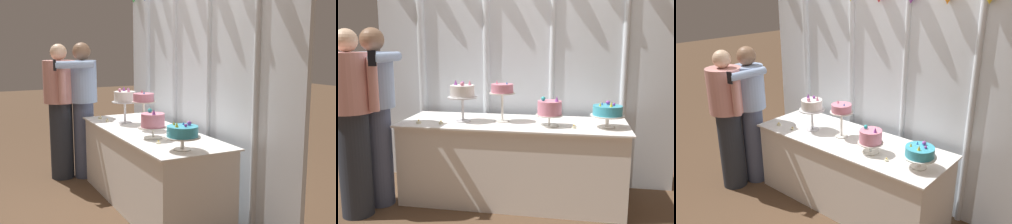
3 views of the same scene
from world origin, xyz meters
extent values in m
plane|color=brown|center=(0.00, 0.00, 0.00)|extent=(24.00, 24.00, 0.00)
cube|color=silver|center=(0.00, 0.61, 1.28)|extent=(3.15, 0.04, 2.56)
cylinder|color=silver|center=(-1.09, 0.58, 1.28)|extent=(0.08, 0.08, 2.56)
cylinder|color=silver|center=(-0.37, 0.58, 1.28)|extent=(0.07, 0.07, 2.56)
cylinder|color=silver|center=(0.32, 0.58, 1.28)|extent=(0.05, 0.05, 2.56)
cylinder|color=silver|center=(1.04, 0.58, 1.28)|extent=(0.06, 0.06, 2.56)
cube|color=white|center=(0.00, 0.10, 0.38)|extent=(2.05, 0.70, 0.75)
cube|color=white|center=(0.00, 0.10, 0.76)|extent=(2.10, 0.75, 0.01)
cylinder|color=silver|center=(-0.47, 0.03, 0.77)|extent=(0.14, 0.14, 0.01)
cylinder|color=silver|center=(-0.47, 0.03, 0.89)|extent=(0.02, 0.02, 0.21)
cylinder|color=silver|center=(-0.47, 0.03, 1.00)|extent=(0.28, 0.28, 0.01)
cylinder|color=white|center=(-0.47, 0.03, 1.06)|extent=(0.22, 0.22, 0.11)
cone|color=pink|center=(-0.40, 0.05, 1.13)|extent=(0.03, 0.03, 0.05)
sphere|color=purple|center=(-0.48, 0.08, 1.13)|extent=(0.03, 0.03, 0.03)
cone|color=purple|center=(-0.54, 0.05, 1.13)|extent=(0.03, 0.03, 0.05)
sphere|color=pink|center=(-0.45, -0.03, 1.13)|extent=(0.04, 0.04, 0.04)
cylinder|color=silver|center=(-0.10, 0.09, 0.77)|extent=(0.13, 0.13, 0.01)
cylinder|color=silver|center=(-0.10, 0.09, 0.91)|extent=(0.02, 0.02, 0.25)
cylinder|color=silver|center=(-0.10, 0.09, 1.04)|extent=(0.24, 0.24, 0.01)
cylinder|color=pink|center=(-0.10, 0.09, 1.08)|extent=(0.21, 0.21, 0.08)
cone|color=blue|center=(-0.05, 0.08, 1.14)|extent=(0.02, 0.02, 0.03)
cone|color=pink|center=(-0.15, 0.10, 1.14)|extent=(0.02, 0.02, 0.03)
cylinder|color=silver|center=(0.35, -0.01, 0.77)|extent=(0.17, 0.17, 0.01)
cylinder|color=silver|center=(0.35, -0.01, 0.82)|extent=(0.02, 0.02, 0.08)
cylinder|color=silver|center=(0.35, -0.01, 0.87)|extent=(0.24, 0.24, 0.01)
cylinder|color=pink|center=(0.35, -0.01, 0.93)|extent=(0.21, 0.21, 0.12)
cone|color=purple|center=(0.41, -0.03, 1.02)|extent=(0.03, 0.03, 0.05)
sphere|color=#2DB2B7|center=(0.29, -0.02, 1.01)|extent=(0.04, 0.04, 0.04)
cylinder|color=silver|center=(0.85, 0.01, 0.77)|extent=(0.14, 0.14, 0.01)
cylinder|color=silver|center=(0.85, 0.01, 0.82)|extent=(0.03, 0.03, 0.09)
cylinder|color=silver|center=(0.85, 0.01, 0.87)|extent=(0.29, 0.29, 0.01)
cylinder|color=#3DB2D1|center=(0.85, 0.01, 0.92)|extent=(0.25, 0.25, 0.08)
sphere|color=purple|center=(0.90, 0.01, 0.98)|extent=(0.03, 0.03, 0.03)
sphere|color=purple|center=(0.85, 0.07, 0.98)|extent=(0.04, 0.04, 0.04)
cone|color=blue|center=(0.80, 0.05, 0.98)|extent=(0.02, 0.02, 0.03)
cone|color=yellow|center=(0.78, -0.03, 0.98)|extent=(0.02, 0.02, 0.03)
cone|color=yellow|center=(0.87, -0.05, 0.98)|extent=(0.03, 0.03, 0.04)
cylinder|color=beige|center=(-0.84, -0.13, 0.78)|extent=(0.05, 0.05, 0.02)
sphere|color=#F9CC4C|center=(-0.84, -0.13, 0.80)|extent=(0.01, 0.01, 0.01)
cylinder|color=beige|center=(-0.63, -0.11, 0.78)|extent=(0.04, 0.04, 0.02)
sphere|color=#F9CC4C|center=(-0.63, -0.11, 0.79)|extent=(0.01, 0.01, 0.01)
cylinder|color=beige|center=(0.56, -0.06, 0.77)|extent=(0.04, 0.04, 0.02)
sphere|color=#F9CC4C|center=(0.56, -0.06, 0.79)|extent=(0.01, 0.01, 0.01)
cylinder|color=#4C5675|center=(-1.20, -0.22, 0.46)|extent=(0.32, 0.32, 0.92)
cylinder|color=#93ADD6|center=(-1.20, -0.22, 1.17)|extent=(0.44, 0.44, 0.50)
sphere|color=#846047|center=(-1.20, -0.22, 1.52)|extent=(0.21, 0.21, 0.21)
cylinder|color=#93ADD6|center=(-1.40, -0.30, 1.16)|extent=(0.08, 0.08, 0.44)
cylinder|color=#93ADD6|center=(-1.01, -0.36, 1.38)|extent=(0.08, 0.44, 0.08)
cube|color=black|center=(-1.01, -0.58, 1.38)|extent=(0.06, 0.02, 0.12)
cylinder|color=#282D38|center=(-1.29, -0.47, 0.46)|extent=(0.30, 0.30, 0.92)
cylinder|color=#D6938E|center=(-1.29, -0.47, 1.17)|extent=(0.41, 0.41, 0.50)
sphere|color=beige|center=(-1.29, -0.47, 1.52)|extent=(0.19, 0.19, 0.19)
cylinder|color=#D6938E|center=(-1.52, -0.45, 1.16)|extent=(0.08, 0.08, 0.44)
cylinder|color=#D6938E|center=(-1.06, -0.50, 1.16)|extent=(0.08, 0.08, 0.44)
camera|label=1|loc=(3.71, -1.56, 1.59)|focal=44.96mm
camera|label=2|loc=(0.56, -3.29, 1.51)|focal=40.15mm
camera|label=3|loc=(2.16, -2.56, 2.30)|focal=38.92mm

